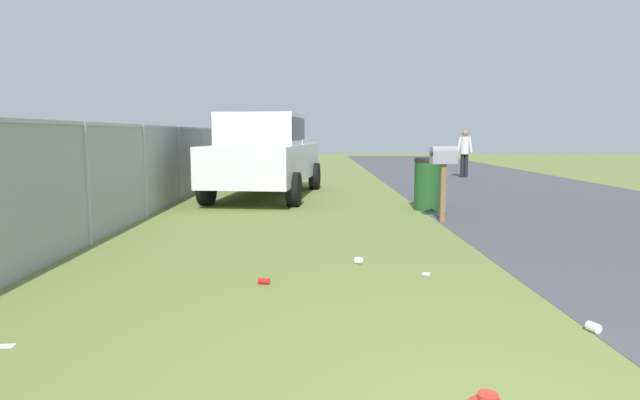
# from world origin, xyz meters

# --- Properties ---
(mailbox) EXTENTS (0.25, 0.49, 1.38)m
(mailbox) POSITION_xyz_m (6.96, -1.34, 1.10)
(mailbox) COLOR brown
(mailbox) RESTS_ON ground
(pickup_truck) EXTENTS (5.80, 2.77, 2.09)m
(pickup_truck) POSITION_xyz_m (10.83, 2.24, 1.11)
(pickup_truck) COLOR silver
(pickup_truck) RESTS_ON ground
(trash_bin) EXTENTS (0.56, 0.56, 1.10)m
(trash_bin) POSITION_xyz_m (8.51, -1.38, 0.55)
(trash_bin) COLOR #1E4C1E
(trash_bin) RESTS_ON ground
(pedestrian) EXTENTS (0.30, 0.57, 1.73)m
(pedestrian) POSITION_xyz_m (16.91, -4.47, 1.00)
(pedestrian) COLOR black
(pedestrian) RESTS_ON ground
(fence_section) EXTENTS (15.51, 0.07, 1.77)m
(fence_section) POSITION_xyz_m (7.53, 4.24, 0.95)
(fence_section) COLOR #9EA3A8
(fence_section) RESTS_ON ground
(litter_wrapper_near_hydrant) EXTENTS (0.14, 0.11, 0.01)m
(litter_wrapper_near_hydrant) POSITION_xyz_m (3.30, -0.31, 0.00)
(litter_wrapper_near_hydrant) COLOR silver
(litter_wrapper_near_hydrant) RESTS_ON ground
(litter_cup_midfield_a) EXTENTS (0.10, 0.12, 0.08)m
(litter_cup_midfield_a) POSITION_xyz_m (3.80, 0.43, 0.04)
(litter_cup_midfield_a) COLOR white
(litter_cup_midfield_a) RESTS_ON ground
(litter_can_midfield_b) EXTENTS (0.08, 0.13, 0.07)m
(litter_can_midfield_b) POSITION_xyz_m (2.90, 1.52, 0.03)
(litter_can_midfield_b) COLOR red
(litter_can_midfield_b) RESTS_ON ground
(litter_cup_by_mailbox) EXTENTS (0.12, 0.11, 0.08)m
(litter_cup_by_mailbox) POSITION_xyz_m (1.49, -1.30, 0.04)
(litter_cup_by_mailbox) COLOR white
(litter_cup_by_mailbox) RESTS_ON ground
(litter_wrapper_far_scatter) EXTENTS (0.10, 0.13, 0.01)m
(litter_wrapper_far_scatter) POSITION_xyz_m (1.23, 3.31, 0.00)
(litter_wrapper_far_scatter) COLOR silver
(litter_wrapper_far_scatter) RESTS_ON ground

